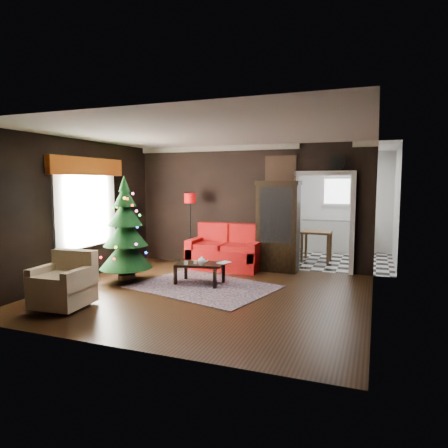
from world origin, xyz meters
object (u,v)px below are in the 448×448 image
at_px(coffee_table, 200,273).
at_px(kitchen_table, 316,246).
at_px(floor_lamp, 190,231).
at_px(wall_clock, 337,162).
at_px(teapot, 202,261).
at_px(loveseat, 226,247).
at_px(armchair, 63,279).
at_px(curio_cabinet, 278,228).
at_px(christmas_tree, 125,229).

relative_size(coffee_table, kitchen_table, 1.18).
bearing_deg(floor_lamp, wall_clock, 6.25).
relative_size(floor_lamp, kitchen_table, 2.33).
bearing_deg(teapot, floor_lamp, 121.51).
bearing_deg(loveseat, coffee_table, -89.24).
height_order(floor_lamp, kitchen_table, floor_lamp).
distance_m(armchair, wall_clock, 5.77).
xyz_separation_m(wall_clock, kitchen_table, (-0.55, 1.25, -2.00)).
height_order(armchair, kitchen_table, armchair).
distance_m(loveseat, teapot, 1.69).
height_order(armchair, wall_clock, wall_clock).
xyz_separation_m(curio_cabinet, coffee_table, (-1.13, -1.69, -0.74)).
bearing_deg(wall_clock, coffee_table, -141.26).
bearing_deg(floor_lamp, curio_cabinet, 4.91).
bearing_deg(christmas_tree, curio_cabinet, 38.79).
distance_m(christmas_tree, coffee_table, 1.69).
bearing_deg(kitchen_table, curio_cabinet, -114.44).
bearing_deg(teapot, wall_clock, 43.51).
height_order(christmas_tree, coffee_table, christmas_tree).
bearing_deg(coffee_table, armchair, -123.40).
distance_m(teapot, kitchen_table, 3.72).
height_order(christmas_tree, kitchen_table, christmas_tree).
bearing_deg(christmas_tree, wall_clock, 30.73).
distance_m(floor_lamp, coffee_table, 1.88).
relative_size(christmas_tree, teapot, 11.10).
relative_size(armchair, teapot, 4.67).
relative_size(loveseat, teapot, 9.67).
relative_size(floor_lamp, coffee_table, 1.98).
xyz_separation_m(loveseat, curio_cabinet, (1.15, 0.22, 0.45)).
bearing_deg(christmas_tree, kitchen_table, 47.40).
height_order(armchair, teapot, armchair).
relative_size(curio_cabinet, coffee_table, 2.15).
bearing_deg(armchair, christmas_tree, 87.41).
xyz_separation_m(christmas_tree, coffee_table, (1.42, 0.36, -0.84)).
bearing_deg(wall_clock, kitchen_table, 113.75).
bearing_deg(loveseat, armchair, -110.95).
bearing_deg(teapot, curio_cabinet, 62.44).
bearing_deg(curio_cabinet, armchair, -123.58).
height_order(curio_cabinet, kitchen_table, curio_cabinet).
xyz_separation_m(armchair, coffee_table, (1.39, 2.10, -0.25)).
height_order(curio_cabinet, christmas_tree, christmas_tree).
distance_m(loveseat, coffee_table, 1.50).
distance_m(coffee_table, kitchen_table, 3.60).
height_order(curio_cabinet, armchair, curio_cabinet).
xyz_separation_m(christmas_tree, teapot, (1.56, 0.15, -0.56)).
bearing_deg(kitchen_table, wall_clock, -66.25).
bearing_deg(wall_clock, armchair, -133.10).
bearing_deg(loveseat, christmas_tree, -127.41).
height_order(christmas_tree, armchair, christmas_tree).
bearing_deg(teapot, coffee_table, 123.09).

